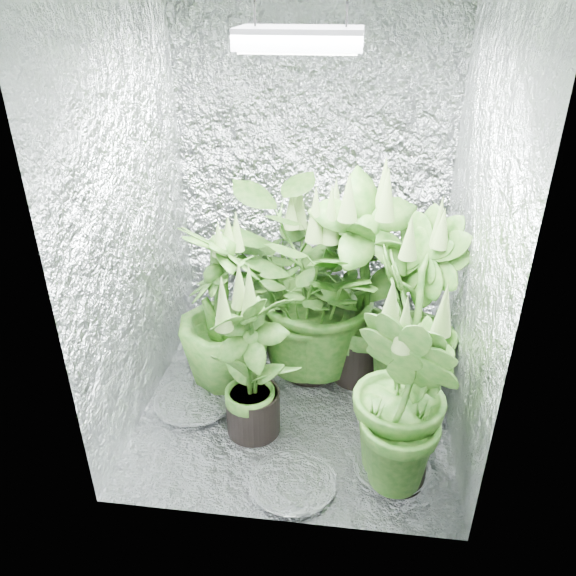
# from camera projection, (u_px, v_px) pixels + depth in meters

# --- Properties ---
(ground) EXTENTS (1.60, 1.60, 0.00)m
(ground) POSITION_uv_depth(u_px,v_px,m) (297.00, 399.00, 3.09)
(ground) COLOR silver
(ground) RESTS_ON ground
(walls) EXTENTS (1.62, 1.62, 2.00)m
(walls) POSITION_uv_depth(u_px,v_px,m) (298.00, 232.00, 2.62)
(walls) COLOR silver
(walls) RESTS_ON ground
(grow_lamp) EXTENTS (0.50, 0.30, 0.22)m
(grow_lamp) POSITION_uv_depth(u_px,v_px,m) (300.00, 39.00, 2.22)
(grow_lamp) COLOR gray
(grow_lamp) RESTS_ON ceiling
(plant_a) EXTENTS (0.94, 0.94, 1.03)m
(plant_a) POSITION_uv_depth(u_px,v_px,m) (294.00, 271.00, 3.41)
(plant_a) COLOR black
(plant_a) RESTS_ON ground
(plant_b) EXTENTS (0.82, 0.82, 1.27)m
(plant_b) POSITION_uv_depth(u_px,v_px,m) (364.00, 287.00, 3.01)
(plant_b) COLOR black
(plant_b) RESTS_ON ground
(plant_c) EXTENTS (0.65, 0.65, 1.13)m
(plant_c) POSITION_uv_depth(u_px,v_px,m) (411.00, 318.00, 2.85)
(plant_c) COLOR black
(plant_c) RESTS_ON ground
(plant_d) EXTENTS (0.74, 0.74, 1.02)m
(plant_d) POSITION_uv_depth(u_px,v_px,m) (224.00, 311.00, 3.01)
(plant_d) COLOR black
(plant_d) RESTS_ON ground
(plant_e) EXTENTS (1.19, 1.19, 1.16)m
(plant_e) POSITION_uv_depth(u_px,v_px,m) (311.00, 289.00, 3.07)
(plant_e) COLOR black
(plant_e) RESTS_ON ground
(plant_f) EXTENTS (0.60, 0.60, 0.91)m
(plant_f) POSITION_uv_depth(u_px,v_px,m) (251.00, 365.00, 2.69)
(plant_f) COLOR black
(plant_f) RESTS_ON ground
(plant_g) EXTENTS (0.69, 0.69, 1.02)m
(plant_g) POSITION_uv_depth(u_px,v_px,m) (406.00, 397.00, 2.38)
(plant_g) COLOR black
(plant_g) RESTS_ON ground
(circulation_fan) EXTENTS (0.16, 0.30, 0.35)m
(circulation_fan) POSITION_uv_depth(u_px,v_px,m) (405.00, 328.00, 3.46)
(circulation_fan) COLOR black
(circulation_fan) RESTS_ON ground
(plant_label) EXTENTS (0.05, 0.04, 0.08)m
(plant_label) POSITION_uv_depth(u_px,v_px,m) (415.00, 434.00, 2.43)
(plant_label) COLOR white
(plant_label) RESTS_ON plant_g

